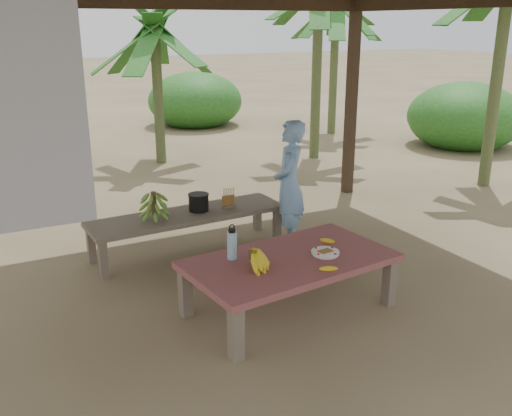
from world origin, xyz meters
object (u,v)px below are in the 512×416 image
work_table (290,265)px  woman (289,184)px  ripe_banana_bunch (250,259)px  water_flask (232,244)px  cooking_pot (199,203)px  bench (188,218)px  plate (325,253)px

work_table → woman: size_ratio=1.31×
ripe_banana_bunch → water_flask: size_ratio=0.96×
work_table → cooking_pot: 1.75m
work_table → water_flask: (-0.46, 0.22, 0.20)m
bench → woman: bearing=-20.0°
work_table → water_flask: size_ratio=5.94×
cooking_pot → work_table: bearing=-84.9°
work_table → ripe_banana_bunch: (-0.42, -0.05, 0.16)m
bench → ripe_banana_bunch: size_ratio=7.25×
plate → cooking_pot: size_ratio=1.14×
ripe_banana_bunch → water_flask: (-0.04, 0.28, 0.04)m
plate → woman: size_ratio=0.17×
ripe_banana_bunch → plate: (0.73, -0.03, -0.08)m
woman → cooking_pot: bearing=-76.5°
ripe_banana_bunch → cooking_pot: (0.26, 1.80, -0.05)m
ripe_banana_bunch → water_flask: water_flask is taller
work_table → woman: bearing=53.6°
bench → ripe_banana_bunch: bearing=-96.6°
plate → water_flask: (-0.77, 0.30, 0.12)m
work_table → ripe_banana_bunch: bearing=-178.7°
plate → water_flask: water_flask is taller
cooking_pot → ripe_banana_bunch: bearing=-98.4°
bench → cooking_pot: (0.15, 0.03, 0.15)m
bench → plate: size_ratio=8.80×
ripe_banana_bunch → woman: (1.22, 1.42, 0.13)m
plate → ripe_banana_bunch: bearing=178.0°
plate → cooking_pot: cooking_pot is taller
ripe_banana_bunch → water_flask: bearing=97.6°
bench → ripe_banana_bunch: ripe_banana_bunch is taller
cooking_pot → woman: 1.04m
work_table → ripe_banana_bunch: ripe_banana_bunch is taller
cooking_pot → woman: (0.95, -0.37, 0.18)m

